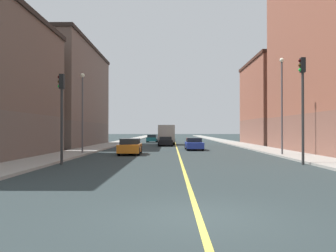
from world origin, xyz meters
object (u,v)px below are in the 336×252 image
at_px(car_red, 167,138).
at_px(traffic_light_left_near, 302,96).
at_px(car_blue, 194,144).
at_px(car_black, 166,141).
at_px(building_right_midblock, 52,96).
at_px(street_lamp_right_near, 83,104).
at_px(building_left_mid, 289,103).
at_px(box_truck, 167,134).
at_px(car_teal, 152,139).
at_px(car_maroon, 153,138).
at_px(car_orange, 130,147).
at_px(traffic_light_right_near, 62,105).
at_px(street_lamp_left_near, 282,96).

bearing_deg(car_red, traffic_light_left_near, -78.90).
height_order(car_blue, car_black, car_blue).
xyz_separation_m(building_right_midblock, car_black, (15.02, 0.15, -5.95)).
height_order(car_blue, car_red, car_red).
bearing_deg(street_lamp_right_near, car_red, 78.59).
bearing_deg(building_left_mid, box_truck, -178.32).
bearing_deg(street_lamp_right_near, car_teal, 82.27).
height_order(building_right_midblock, car_maroon, building_right_midblock).
relative_size(building_left_mid, car_red, 3.91).
bearing_deg(car_red, car_orange, -94.73).
height_order(car_orange, car_blue, car_orange).
xyz_separation_m(traffic_light_left_near, street_lamp_right_near, (-15.56, 9.24, 0.17)).
bearing_deg(traffic_light_right_near, car_teal, 85.35).
height_order(building_right_midblock, street_lamp_left_near, building_right_midblock).
bearing_deg(car_red, street_lamp_left_near, -75.21).
bearing_deg(traffic_light_left_near, traffic_light_right_near, 180.00).
height_order(traffic_light_right_near, street_lamp_right_near, street_lamp_right_near).
xyz_separation_m(building_left_mid, street_lamp_left_near, (-8.13, -23.59, -1.28)).
bearing_deg(box_truck, car_teal, 104.01).
height_order(building_left_mid, car_black, building_left_mid).
relative_size(traffic_light_right_near, car_red, 1.35).
bearing_deg(car_black, car_teal, 99.63).
distance_m(street_lamp_right_near, car_black, 18.53).
distance_m(car_orange, car_blue, 9.24).
relative_size(street_lamp_left_near, car_teal, 1.94).
distance_m(car_red, box_truck, 13.35).
xyz_separation_m(street_lamp_right_near, car_black, (6.89, 16.79, -3.71)).
relative_size(building_left_mid, car_teal, 3.96).
bearing_deg(car_blue, car_orange, -129.88).
xyz_separation_m(building_right_midblock, street_lamp_right_near, (8.13, -16.64, -2.24)).
height_order(traffic_light_left_near, box_truck, traffic_light_left_near).
distance_m(traffic_light_right_near, car_blue, 18.93).
xyz_separation_m(car_blue, car_maroon, (-5.91, 32.95, -0.01)).
relative_size(traffic_light_left_near, traffic_light_right_near, 1.18).
xyz_separation_m(street_lamp_left_near, car_maroon, (-12.45, 41.90, -4.20)).
xyz_separation_m(car_orange, car_black, (2.78, 16.77, -0.07)).
height_order(car_red, car_teal, car_teal).
bearing_deg(building_left_mid, street_lamp_right_near, -138.62).
relative_size(building_right_midblock, traffic_light_right_near, 4.04).
relative_size(car_orange, car_blue, 1.06).
distance_m(car_blue, car_black, 10.18).
distance_m(street_lamp_right_near, car_teal, 32.40).
bearing_deg(building_left_mid, car_black, -164.42).
bearing_deg(car_red, box_truck, -89.94).
bearing_deg(car_blue, street_lamp_left_near, -53.83).
relative_size(car_blue, car_teal, 1.09).
xyz_separation_m(traffic_light_right_near, car_orange, (3.13, 9.26, -2.91)).
relative_size(building_right_midblock, traffic_light_left_near, 3.43).
distance_m(street_lamp_right_near, car_blue, 12.85).
distance_m(car_blue, car_maroon, 33.48).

